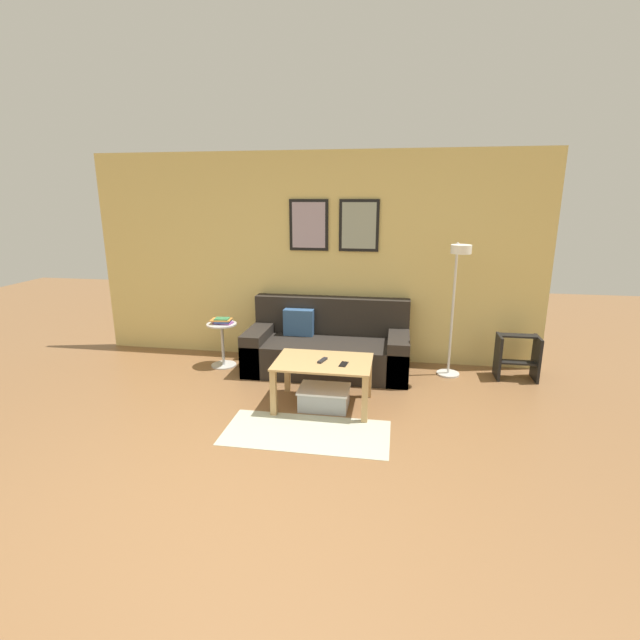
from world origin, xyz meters
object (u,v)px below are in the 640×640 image
(coffee_table, at_px, (323,369))
(floor_lamp, at_px, (457,288))
(cell_phone, at_px, (344,364))
(remote_control, at_px, (322,360))
(step_stool, at_px, (517,356))
(book_stack, at_px, (222,321))
(couch, at_px, (328,347))
(side_table, at_px, (222,341))
(storage_bin, at_px, (324,397))

(coffee_table, bearing_deg, floor_lamp, 33.64)
(coffee_table, relative_size, cell_phone, 6.71)
(remote_control, relative_size, step_stool, 0.30)
(book_stack, xyz_separation_m, step_stool, (3.44, 0.16, -0.30))
(couch, height_order, side_table, couch)
(storage_bin, relative_size, step_stool, 0.98)
(storage_bin, xyz_separation_m, side_table, (-1.41, 0.95, 0.22))
(storage_bin, distance_m, remote_control, 0.38)
(couch, height_order, book_stack, couch)
(floor_lamp, distance_m, book_stack, 2.74)
(coffee_table, relative_size, book_stack, 3.54)
(book_stack, bearing_deg, coffee_table, -33.52)
(storage_bin, distance_m, side_table, 1.72)
(coffee_table, xyz_separation_m, cell_phone, (0.21, -0.07, 0.09))
(storage_bin, bearing_deg, remote_control, 124.94)
(couch, height_order, floor_lamp, floor_lamp)
(couch, distance_m, remote_control, 1.04)
(side_table, xyz_separation_m, step_stool, (3.45, 0.16, -0.05))
(couch, bearing_deg, coffee_table, -83.79)
(remote_control, bearing_deg, storage_bin, -38.08)
(book_stack, bearing_deg, couch, 4.20)
(couch, xyz_separation_m, storage_bin, (0.13, -1.05, -0.17))
(coffee_table, bearing_deg, side_table, 146.81)
(storage_bin, distance_m, step_stool, 2.33)
(floor_lamp, bearing_deg, coffee_table, -146.36)
(storage_bin, bearing_deg, floor_lamp, 35.29)
(coffee_table, distance_m, step_stool, 2.32)
(floor_lamp, bearing_deg, book_stack, 179.11)
(storage_bin, relative_size, book_stack, 1.86)
(coffee_table, height_order, floor_lamp, floor_lamp)
(side_table, bearing_deg, storage_bin, -34.13)
(book_stack, height_order, step_stool, book_stack)
(storage_bin, xyz_separation_m, step_stool, (2.04, 1.11, 0.17))
(storage_bin, relative_size, side_table, 0.92)
(couch, distance_m, book_stack, 1.31)
(storage_bin, relative_size, remote_control, 3.29)
(floor_lamp, height_order, step_stool, floor_lamp)
(floor_lamp, height_order, book_stack, floor_lamp)
(coffee_table, distance_m, cell_phone, 0.24)
(couch, relative_size, step_stool, 3.75)
(coffee_table, distance_m, side_table, 1.66)
(remote_control, height_order, step_stool, step_stool)
(couch, bearing_deg, cell_phone, -73.60)
(floor_lamp, height_order, cell_phone, floor_lamp)
(coffee_table, xyz_separation_m, side_table, (-1.39, 0.91, -0.06))
(book_stack, relative_size, cell_phone, 1.89)
(couch, distance_m, floor_lamp, 1.63)
(couch, height_order, step_stool, couch)
(floor_lamp, bearing_deg, storage_bin, -144.71)
(coffee_table, bearing_deg, step_stool, 27.47)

